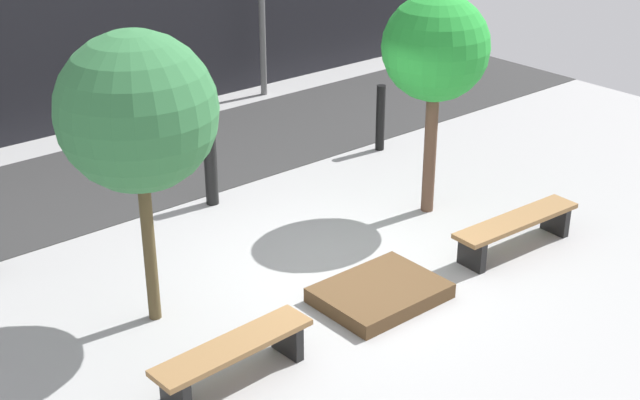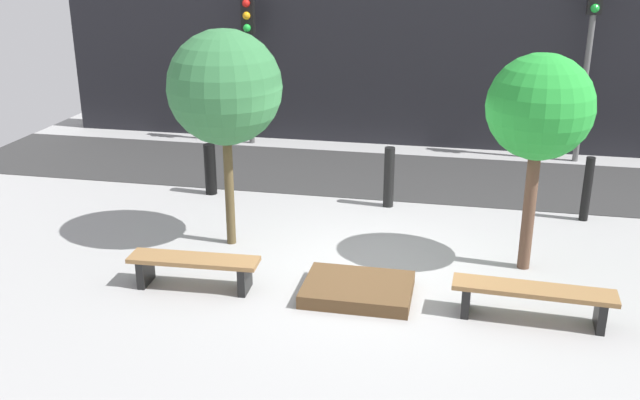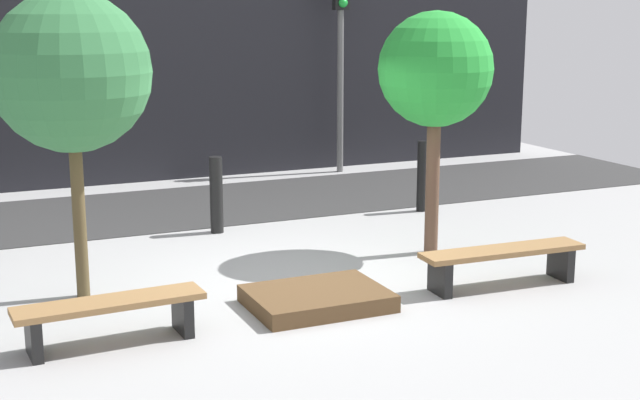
{
  "view_description": "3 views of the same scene",
  "coord_description": "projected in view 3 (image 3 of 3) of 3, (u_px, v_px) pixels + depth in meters",
  "views": [
    {
      "loc": [
        -6.21,
        -7.08,
        5.33
      ],
      "look_at": [
        -0.44,
        -0.21,
        1.2
      ],
      "focal_mm": 50.0,
      "sensor_mm": 36.0,
      "label": 1
    },
    {
      "loc": [
        1.21,
        -9.03,
        4.35
      ],
      "look_at": [
        -0.57,
        -0.43,
        1.18
      ],
      "focal_mm": 40.0,
      "sensor_mm": 36.0,
      "label": 2
    },
    {
      "loc": [
        -3.57,
        -8.86,
        3.06
      ],
      "look_at": [
        0.28,
        -0.21,
        1.01
      ],
      "focal_mm": 50.0,
      "sensor_mm": 36.0,
      "label": 3
    }
  ],
  "objects": [
    {
      "name": "tree_behind_left_bench",
      "position": [
        71.0,
        73.0,
        9.12
      ],
      "size": [
        1.66,
        1.66,
        3.24
      ],
      "color": "brown",
      "rests_on": "ground"
    },
    {
      "name": "tree_behind_right_bench",
      "position": [
        435.0,
        71.0,
        10.87
      ],
      "size": [
        1.42,
        1.42,
        3.03
      ],
      "color": "brown",
      "rests_on": "ground"
    },
    {
      "name": "building_facade",
      "position": [
        141.0,
        58.0,
        15.75
      ],
      "size": [
        16.2,
        0.5,
        4.37
      ],
      "primitive_type": "cube",
      "color": "black",
      "rests_on": "ground"
    },
    {
      "name": "bench_right",
      "position": [
        503.0,
        258.0,
        9.92
      ],
      "size": [
        1.95,
        0.48,
        0.44
      ],
      "rotation": [
        0.0,
        0.0,
        -0.05
      ],
      "color": "black",
      "rests_on": "ground"
    },
    {
      "name": "ground_plane",
      "position": [
        290.0,
        286.0,
        9.98
      ],
      "size": [
        18.0,
        18.0,
        0.0
      ],
      "primitive_type": "plane",
      "color": "#9B9B9B"
    },
    {
      "name": "planter_bed",
      "position": [
        317.0,
        298.0,
        9.28
      ],
      "size": [
        1.4,
        1.05,
        0.18
      ],
      "primitive_type": "cube",
      "color": "brown",
      "rests_on": "ground"
    },
    {
      "name": "bollard_left",
      "position": [
        216.0,
        195.0,
        12.27
      ],
      "size": [
        0.18,
        0.18,
        1.06
      ],
      "primitive_type": "cylinder",
      "color": "black",
      "rests_on": "ground"
    },
    {
      "name": "traffic_light_mid_west",
      "position": [
        341.0,
        32.0,
        16.4
      ],
      "size": [
        0.28,
        0.27,
        3.79
      ],
      "color": "#606060",
      "rests_on": "ground"
    },
    {
      "name": "bench_left",
      "position": [
        110.0,
        312.0,
        8.19
      ],
      "size": [
        1.76,
        0.48,
        0.43
      ],
      "rotation": [
        0.0,
        0.0,
        0.05
      ],
      "color": "black",
      "rests_on": "ground"
    },
    {
      "name": "bollard_center",
      "position": [
        422.0,
        176.0,
        13.56
      ],
      "size": [
        0.15,
        0.15,
        1.09
      ],
      "primitive_type": "cylinder",
      "color": "black",
      "rests_on": "ground"
    },
    {
      "name": "road_strip",
      "position": [
        183.0,
        207.0,
        13.94
      ],
      "size": [
        18.0,
        3.0,
        0.01
      ],
      "primitive_type": "cube",
      "color": "#303030",
      "rests_on": "ground"
    }
  ]
}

